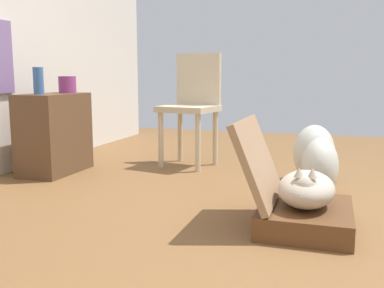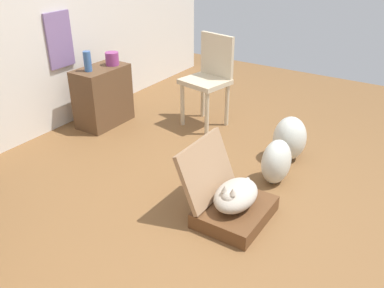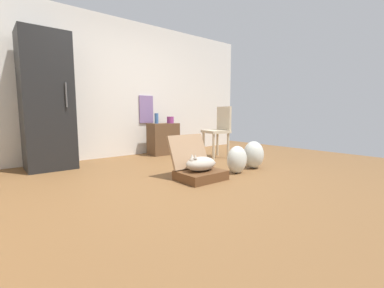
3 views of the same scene
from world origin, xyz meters
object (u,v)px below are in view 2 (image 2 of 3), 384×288
side_table (103,96)px  chair (209,76)px  plastic_bag_clear (290,138)px  vase_short (112,59)px  plastic_bag_white (276,162)px  vase_tall (88,61)px  cat (235,195)px  suitcase_base (235,212)px

side_table → chair: (0.63, -0.95, 0.22)m
plastic_bag_clear → chair: size_ratio=0.43×
side_table → vase_short: (0.15, -0.04, 0.38)m
plastic_bag_white → vase_short: size_ratio=2.75×
side_table → vase_tall: size_ratio=3.11×
plastic_bag_white → vase_tall: (-0.05, 2.05, 0.54)m
cat → vase_tall: 2.15m
cat → plastic_bag_clear: plastic_bag_clear is taller
plastic_bag_clear → vase_tall: bearing=103.9°
vase_tall → plastic_bag_clear: bearing=-76.1°
cat → plastic_bag_clear: size_ratio=1.22×
plastic_bag_white → plastic_bag_clear: (0.44, 0.06, 0.02)m
side_table → vase_tall: bearing=175.3°
plastic_bag_clear → vase_short: size_ratio=2.97×
vase_short → side_table: bearing=164.1°
plastic_bag_clear → vase_short: bearing=95.8°
cat → side_table: side_table is taller
suitcase_base → chair: size_ratio=0.59×
suitcase_base → plastic_bag_white: (0.63, -0.05, 0.13)m
plastic_bag_white → vase_short: 2.07m
suitcase_base → vase_tall: vase_tall is taller
cat → suitcase_base: bearing=-3.2°
plastic_bag_clear → side_table: (-0.34, 1.98, 0.11)m
suitcase_base → side_table: bearing=69.9°
suitcase_base → plastic_bag_clear: 1.08m
plastic_bag_clear → side_table: side_table is taller
side_table → plastic_bag_clear: bearing=-80.1°
vase_tall → vase_short: 0.30m
side_table → vase_short: 0.41m
plastic_bag_clear → vase_tall: vase_tall is taller
suitcase_base → chair: bearing=37.6°
cat → plastic_bag_white: 0.64m
plastic_bag_white → vase_short: (0.24, 2.00, 0.51)m
vase_tall → suitcase_base: bearing=-106.2°
plastic_bag_clear → side_table: 2.01m
cat → vase_tall: vase_tall is taller
cat → plastic_bag_white: plastic_bag_white is taller
plastic_bag_clear → chair: chair is taller
plastic_bag_clear → plastic_bag_white: bearing=-172.6°
plastic_bag_white → suitcase_base: bearing=175.9°
plastic_bag_white → plastic_bag_clear: plastic_bag_clear is taller
suitcase_base → plastic_bag_white: size_ratio=1.47×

